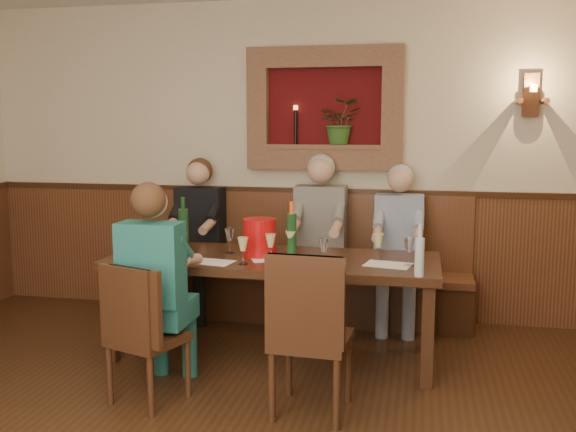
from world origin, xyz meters
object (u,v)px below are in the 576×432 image
Objects in this scene: dining_table at (273,267)px; person_bench_right at (398,262)px; wine_bottle_green_b at (183,229)px; bench at (298,282)px; chair_near_right at (311,367)px; person_bench_mid at (319,254)px; water_bottle at (420,256)px; spittoon_bucket at (260,237)px; chair_near_left at (147,362)px; person_bench_left at (198,252)px; wine_bottle_green_a at (292,234)px; person_chair_front at (158,306)px.

person_bench_right is at bearing 43.79° from dining_table.
bench is at bearing 49.36° from wine_bottle_green_b.
person_bench_right is (0.44, 1.75, 0.28)m from chair_near_right.
person_bench_mid is 4.34× the size of water_bottle.
person_bench_mid is 3.56× the size of wine_bottle_green_b.
person_bench_right is at bearing 40.02° from spittoon_bucket.
dining_table is 1.08m from chair_near_right.
dining_table is 7.10× the size of water_bottle.
chair_near_right is 0.68× the size of person_bench_mid.
dining_table is 2.69× the size of chair_near_left.
person_bench_left is (-0.89, -0.11, 0.26)m from bench.
bench is 3.37× the size of chair_near_left.
wine_bottle_green_b is at bearing 142.55° from chair_near_right.
chair_near_right is 0.71× the size of person_bench_left.
wine_bottle_green_b is (-0.93, -0.74, 0.31)m from person_bench_mid.
bench is at bearing 83.49° from spittoon_bucket.
person_bench_mid reaches higher than wine_bottle_green_b.
wine_bottle_green_a reaches higher than chair_near_right.
wine_bottle_green_a is 0.86m from wine_bottle_green_b.
person_bench_right is 3.36× the size of wine_bottle_green_b.
person_bench_left reaches higher than water_bottle.
wine_bottle_green_a is (0.70, 0.84, 0.35)m from person_chair_front.
person_bench_mid is 1.07× the size of person_chair_front.
chair_near_right is 2.96× the size of water_bottle.
person_bench_left reaches higher than chair_near_left.
person_chair_front reaches higher than chair_near_left.
dining_table is 0.98m from person_chair_front.
water_bottle is (0.61, 0.52, 0.59)m from chair_near_right.
chair_near_left is 2.34m from person_bench_right.
dining_table is at bearing 78.04° from chair_near_left.
person_bench_left reaches higher than person_chair_front.
person_bench_left reaches higher than dining_table.
bench is 1.91m from chair_near_right.
person_bench_left is at bearing 133.72° from spittoon_bucket.
person_bench_mid reaches higher than water_bottle.
water_bottle reaches higher than chair_near_left.
dining_table is 1.69× the size of person_bench_left.
person_bench_left is (-0.31, 1.80, 0.33)m from chair_near_left.
water_bottle is at bearing -25.90° from wine_bottle_green_a.
wine_bottle_green_b reaches higher than wine_bottle_green_a.
wine_bottle_green_b is (-0.15, 0.87, 0.36)m from person_chair_front.
wine_bottle_green_b reaches higher than chair_near_left.
person_bench_right is (1.46, 1.80, 0.31)m from chair_near_left.
bench is at bearing 71.52° from person_chair_front.
person_bench_mid reaches higher than person_bench_left.
person_bench_mid is 3.61× the size of wine_bottle_green_a.
wine_bottle_green_a is at bearing 154.10° from water_bottle.
wine_bottle_green_a reaches higher than chair_near_left.
bench is at bearing 6.75° from person_bench_left.
bench is 2.17× the size of person_bench_right.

